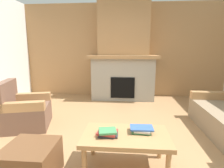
# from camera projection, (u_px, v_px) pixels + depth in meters

# --- Properties ---
(ground) EXTENTS (9.00, 9.00, 0.00)m
(ground) POSITION_uv_depth(u_px,v_px,m) (119.00, 144.00, 2.69)
(ground) COLOR #9E754C
(wall_back_wood_panel) EXTENTS (6.00, 0.12, 2.70)m
(wall_back_wood_panel) POSITION_uv_depth(u_px,v_px,m) (124.00, 51.00, 5.37)
(wall_back_wood_panel) COLOR #A87A4C
(wall_back_wood_panel) RESTS_ON ground
(fireplace) EXTENTS (1.90, 0.82, 2.70)m
(fireplace) POSITION_uv_depth(u_px,v_px,m) (123.00, 58.00, 5.04)
(fireplace) COLOR gray
(fireplace) RESTS_ON ground
(armchair) EXTENTS (0.93, 0.93, 0.85)m
(armchair) POSITION_uv_depth(u_px,v_px,m) (24.00, 111.00, 3.25)
(armchair) COLOR brown
(armchair) RESTS_ON ground
(coffee_table) EXTENTS (1.00, 0.60, 0.43)m
(coffee_table) POSITION_uv_depth(u_px,v_px,m) (126.00, 138.00, 2.09)
(coffee_table) COLOR #A87A4C
(coffee_table) RESTS_ON ground
(ottoman) EXTENTS (0.52, 0.52, 0.40)m
(ottoman) POSITION_uv_depth(u_px,v_px,m) (31.00, 163.00, 1.92)
(ottoman) COLOR brown
(ottoman) RESTS_ON ground
(book_stack_near_edge) EXTENTS (0.24, 0.23, 0.07)m
(book_stack_near_edge) POSITION_uv_depth(u_px,v_px,m) (108.00, 132.00, 2.04)
(book_stack_near_edge) COLOR #2D2D33
(book_stack_near_edge) RESTS_ON coffee_table
(book_stack_center) EXTENTS (0.27, 0.23, 0.07)m
(book_stack_center) POSITION_uv_depth(u_px,v_px,m) (142.00, 129.00, 2.13)
(book_stack_center) COLOR #3D7F4C
(book_stack_center) RESTS_ON coffee_table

